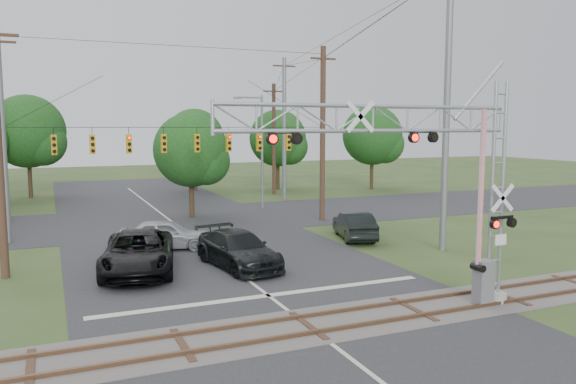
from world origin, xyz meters
name	(u,v)px	position (x,y,z in m)	size (l,w,h in m)	color
ground	(338,350)	(0.00, 0.00, 0.00)	(160.00, 160.00, 0.00)	#2C431F
road_main	(232,268)	(0.00, 10.00, 0.01)	(14.00, 90.00, 0.02)	#272629
road_cross	(169,220)	(0.00, 24.00, 0.01)	(90.00, 12.00, 0.02)	#272629
railroad_track	(308,326)	(0.00, 2.00, 0.03)	(90.00, 3.20, 0.17)	#524C47
crossing_gantry	(424,172)	(4.00, 1.63, 4.81)	(10.89, 1.00, 7.85)	#979792
traffic_signal_span	(195,137)	(0.85, 20.00, 5.65)	(19.34, 0.36, 11.50)	slate
pickup_black	(138,252)	(-3.93, 10.91, 0.88)	(2.93, 6.36, 1.77)	black
car_dark	(238,249)	(0.35, 10.14, 0.80)	(2.25, 5.54, 1.61)	black
sedan_silver	(166,234)	(-1.93, 15.14, 0.78)	(1.84, 4.57, 1.56)	#A6A9AD
suv_dark	(354,225)	(8.35, 13.65, 0.76)	(1.62, 4.64, 1.53)	black
streetlight	(260,146)	(7.53, 26.70, 4.83)	(2.30, 0.24, 8.64)	slate
utility_poles	(221,128)	(3.14, 22.18, 6.22)	(23.82, 25.68, 14.52)	#3C291B
treeline	(97,134)	(-3.35, 38.27, 5.66)	(52.21, 22.89, 9.65)	#362818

